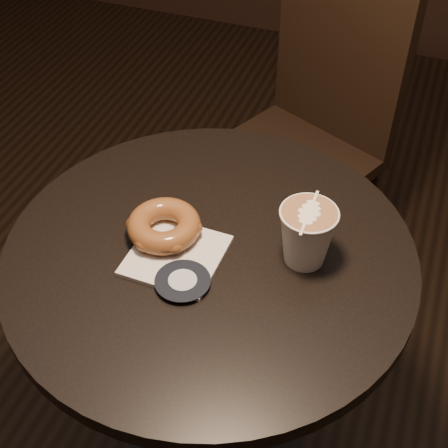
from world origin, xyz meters
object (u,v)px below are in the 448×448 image
object	(u,v)px
cafe_table	(211,321)
chair	(314,114)
latte_cup	(306,236)
doughnut	(164,226)
pastry_bag	(176,255)

from	to	relation	value
cafe_table	chair	distance (m)	0.74
cafe_table	latte_cup	world-z (taller)	latte_cup
cafe_table	doughnut	distance (m)	0.24
chair	doughnut	bearing A→B (deg)	-72.21
chair	pastry_bag	distance (m)	0.81
latte_cup	pastry_bag	bearing A→B (deg)	-160.51
cafe_table	pastry_bag	xyz separation A→B (m)	(-0.04, -0.04, 0.20)
latte_cup	chair	bearing A→B (deg)	101.46
pastry_bag	latte_cup	size ratio (longest dim) A/B	1.41
cafe_table	chair	bearing A→B (deg)	89.11
chair	latte_cup	xyz separation A→B (m)	(0.14, -0.71, 0.25)
doughnut	latte_cup	xyz separation A→B (m)	(0.24, 0.03, 0.02)
cafe_table	doughnut	size ratio (longest dim) A/B	5.97
cafe_table	doughnut	xyz separation A→B (m)	(-0.08, -0.00, 0.23)
doughnut	latte_cup	world-z (taller)	latte_cup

